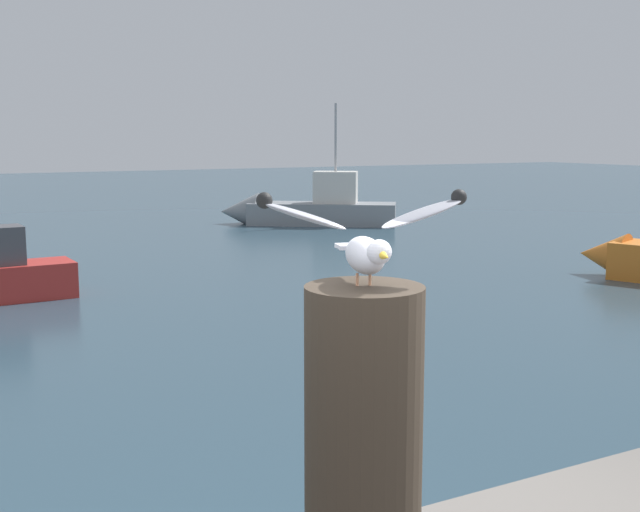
{
  "coord_description": "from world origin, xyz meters",
  "views": [
    {
      "loc": [
        -1.72,
        -2.34,
        2.73
      ],
      "look_at": [
        -0.58,
        -0.27,
        2.37
      ],
      "focal_mm": 45.22,
      "sensor_mm": 36.0,
      "label": 1
    }
  ],
  "objects": [
    {
      "name": "seagull",
      "position": [
        -0.58,
        -0.53,
        2.45
      ],
      "size": [
        0.57,
        0.39,
        0.26
      ],
      "color": "tan",
      "rests_on": "mooring_post"
    },
    {
      "name": "mooring_post",
      "position": [
        -0.58,
        -0.52,
        1.82
      ],
      "size": [
        0.33,
        0.33,
        1.0
      ],
      "primitive_type": "cylinder",
      "color": "#382D23",
      "rests_on": "harbor_quay"
    },
    {
      "name": "boat_grey",
      "position": [
        9.82,
        19.62,
        0.49
      ],
      "size": [
        5.17,
        4.19,
        3.93
      ],
      "color": "gray",
      "rests_on": "ground_plane"
    }
  ]
}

